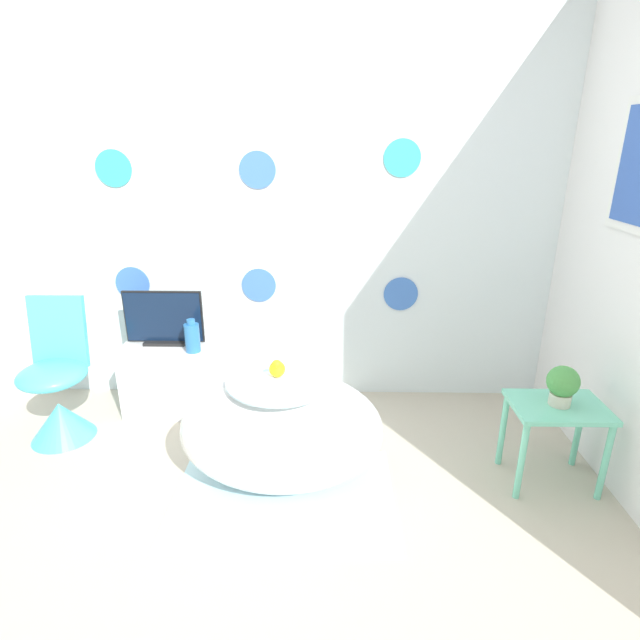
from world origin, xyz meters
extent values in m
plane|color=#BCB29E|center=(0.00, 0.00, 0.00)|extent=(12.00, 12.00, 0.00)
cube|color=white|center=(0.00, 1.67, 1.30)|extent=(4.70, 0.04, 2.60)
cylinder|color=#3F72CC|center=(-0.84, 1.65, 0.78)|extent=(0.22, 0.01, 0.22)
cylinder|color=#3F72CC|center=(-0.02, 1.65, 0.77)|extent=(0.22, 0.01, 0.22)
cylinder|color=#3F72CC|center=(0.90, 1.65, 0.72)|extent=(0.22, 0.01, 0.22)
cylinder|color=#33B2BF|center=(-0.87, 1.65, 1.49)|extent=(0.22, 0.01, 0.22)
cylinder|color=#3F72CC|center=(0.00, 1.65, 1.49)|extent=(0.22, 0.01, 0.22)
cylinder|color=#33B2BF|center=(0.86, 1.65, 1.56)|extent=(0.22, 0.01, 0.22)
cube|color=silver|center=(0.22, 0.56, 0.00)|extent=(1.08, 0.77, 0.01)
ellipsoid|color=white|center=(0.20, 0.69, 0.30)|extent=(1.01, 0.64, 0.60)
cylinder|color=#B2DBEA|center=(0.20, 0.69, 0.58)|extent=(0.52, 0.52, 0.01)
sphere|color=yellow|center=(0.19, 0.69, 0.63)|extent=(0.08, 0.08, 0.08)
sphere|color=yellow|center=(0.19, 0.68, 0.66)|extent=(0.05, 0.05, 0.05)
cone|color=orange|center=(0.19, 0.65, 0.66)|extent=(0.02, 0.02, 0.02)
cone|color=#4CC6DB|center=(-1.13, 1.06, 0.11)|extent=(0.36, 0.36, 0.22)
ellipsoid|color=#4CC6DB|center=(-1.13, 1.06, 0.41)|extent=(0.38, 0.38, 0.13)
cube|color=#4CC6DB|center=(-1.13, 1.20, 0.62)|extent=(0.32, 0.09, 0.42)
cube|color=silver|center=(-0.59, 1.43, 0.23)|extent=(0.53, 0.39, 0.45)
cube|color=white|center=(-0.59, 1.24, 0.31)|extent=(0.45, 0.01, 0.13)
cube|color=black|center=(-0.59, 1.43, 0.46)|extent=(0.26, 0.12, 0.02)
cube|color=black|center=(-0.59, 1.43, 0.63)|extent=(0.49, 0.01, 0.33)
cube|color=#0F1E38|center=(-0.59, 1.43, 0.63)|extent=(0.47, 0.01, 0.31)
cylinder|color=#2D72B7|center=(-0.39, 1.31, 0.54)|extent=(0.09, 0.09, 0.17)
cylinder|color=#2D72B7|center=(-0.39, 1.31, 0.64)|extent=(0.05, 0.05, 0.03)
cube|color=#72D8B7|center=(1.56, 0.72, 0.43)|extent=(0.45, 0.33, 0.02)
cylinder|color=#72D8B7|center=(1.36, 0.58, 0.21)|extent=(0.03, 0.03, 0.42)
cylinder|color=#72D8B7|center=(1.76, 0.58, 0.21)|extent=(0.03, 0.03, 0.42)
cylinder|color=#72D8B7|center=(1.36, 0.86, 0.21)|extent=(0.03, 0.03, 0.42)
cylinder|color=#72D8B7|center=(1.76, 0.86, 0.21)|extent=(0.03, 0.03, 0.42)
cylinder|color=beige|center=(1.56, 0.72, 0.47)|extent=(0.10, 0.10, 0.06)
sphere|color=#4C9E4C|center=(1.56, 0.72, 0.57)|extent=(0.15, 0.15, 0.15)
camera|label=1|loc=(0.44, -1.45, 1.66)|focal=28.00mm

